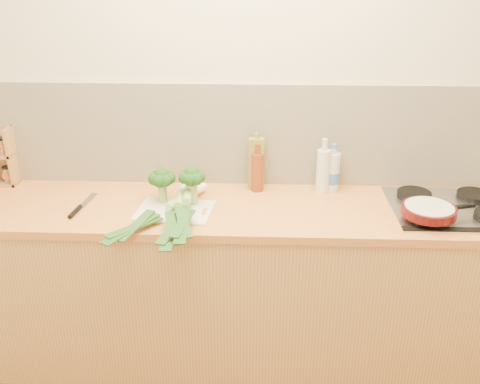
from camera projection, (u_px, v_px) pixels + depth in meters
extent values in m
plane|color=beige|center=(244.00, 111.00, 2.74)|extent=(3.50, 0.00, 3.50)
cube|color=silver|center=(243.00, 135.00, 2.78)|extent=(3.20, 0.02, 0.54)
cube|color=tan|center=(241.00, 286.00, 2.82)|extent=(3.20, 0.60, 0.86)
cube|color=gold|center=(241.00, 210.00, 2.64)|extent=(3.20, 0.62, 0.04)
cube|color=silver|center=(451.00, 209.00, 2.59)|extent=(0.58, 0.50, 0.01)
cube|color=black|center=(468.00, 230.00, 2.38)|extent=(0.58, 0.04, 0.01)
cylinder|color=black|center=(427.00, 216.00, 2.48)|extent=(0.17, 0.17, 0.03)
cylinder|color=black|center=(414.00, 194.00, 2.70)|extent=(0.17, 0.17, 0.03)
cylinder|color=black|center=(474.00, 195.00, 2.68)|extent=(0.17, 0.17, 0.03)
cube|color=white|center=(175.00, 211.00, 2.57)|extent=(0.38, 0.30, 0.01)
cylinder|color=#8BA15E|center=(163.00, 193.00, 2.63)|extent=(0.04, 0.04, 0.09)
sphere|color=#193D10|center=(162.00, 176.00, 2.59)|extent=(0.08, 0.08, 0.08)
sphere|color=#193D10|center=(169.00, 178.00, 2.60)|extent=(0.06, 0.06, 0.06)
sphere|color=#193D10|center=(167.00, 176.00, 2.62)|extent=(0.06, 0.06, 0.06)
sphere|color=#193D10|center=(161.00, 175.00, 2.63)|extent=(0.06, 0.06, 0.06)
sphere|color=#193D10|center=(155.00, 177.00, 2.61)|extent=(0.06, 0.06, 0.06)
sphere|color=#193D10|center=(154.00, 179.00, 2.58)|extent=(0.06, 0.06, 0.06)
sphere|color=#193D10|center=(159.00, 181.00, 2.56)|extent=(0.06, 0.06, 0.06)
sphere|color=#193D10|center=(165.00, 181.00, 2.57)|extent=(0.06, 0.06, 0.06)
cylinder|color=#8BA15E|center=(192.00, 194.00, 2.61)|extent=(0.05, 0.05, 0.10)
sphere|color=#193D10|center=(192.00, 174.00, 2.57)|extent=(0.08, 0.08, 0.08)
sphere|color=#193D10|center=(199.00, 177.00, 2.58)|extent=(0.06, 0.06, 0.06)
sphere|color=#193D10|center=(197.00, 175.00, 2.60)|extent=(0.06, 0.06, 0.06)
sphere|color=#193D10|center=(191.00, 174.00, 2.61)|extent=(0.06, 0.06, 0.06)
sphere|color=#193D10|center=(185.00, 176.00, 2.59)|extent=(0.06, 0.06, 0.06)
sphere|color=#193D10|center=(185.00, 178.00, 2.56)|extent=(0.06, 0.06, 0.06)
sphere|color=#193D10|center=(189.00, 180.00, 2.54)|extent=(0.06, 0.06, 0.06)
sphere|color=#193D10|center=(196.00, 179.00, 2.55)|extent=(0.06, 0.06, 0.06)
cylinder|color=white|center=(197.00, 191.00, 2.72)|extent=(0.10, 0.14, 0.04)
cylinder|color=#95C261|center=(179.00, 201.00, 2.60)|extent=(0.12, 0.17, 0.04)
cube|color=#1C4418|center=(135.00, 227.00, 2.36)|extent=(0.23, 0.26, 0.02)
cube|color=#1C4418|center=(131.00, 228.00, 2.34)|extent=(0.21, 0.32, 0.01)
cube|color=#1C4418|center=(136.00, 225.00, 2.36)|extent=(0.13, 0.28, 0.02)
cylinder|color=white|center=(184.00, 187.00, 2.71)|extent=(0.04, 0.13, 0.04)
cylinder|color=#95C261|center=(180.00, 199.00, 2.58)|extent=(0.05, 0.17, 0.04)
cube|color=#1C4418|center=(171.00, 230.00, 2.29)|extent=(0.09, 0.30, 0.02)
cube|color=#1C4418|center=(171.00, 231.00, 2.27)|extent=(0.06, 0.34, 0.01)
cube|color=#1C4418|center=(172.00, 228.00, 2.30)|extent=(0.11, 0.28, 0.02)
cylinder|color=white|center=(189.00, 188.00, 2.66)|extent=(0.05, 0.10, 0.04)
cylinder|color=#95C261|center=(187.00, 197.00, 2.56)|extent=(0.05, 0.13, 0.04)
cube|color=#1C4418|center=(183.00, 223.00, 2.31)|extent=(0.08, 0.30, 0.02)
cube|color=#1C4418|center=(182.00, 225.00, 2.29)|extent=(0.07, 0.34, 0.01)
cube|color=#1C4418|center=(183.00, 221.00, 2.32)|extent=(0.12, 0.28, 0.02)
cube|color=silver|center=(88.00, 200.00, 2.69)|extent=(0.05, 0.18, 0.00)
cylinder|color=black|center=(75.00, 212.00, 2.55)|extent=(0.03, 0.12, 0.02)
cylinder|color=#460B0D|center=(429.00, 211.00, 2.45)|extent=(0.25, 0.25, 0.04)
cylinder|color=beige|center=(429.00, 206.00, 2.44)|extent=(0.22, 0.22, 0.00)
cube|color=black|center=(463.00, 207.00, 2.49)|extent=(0.12, 0.05, 0.02)
cube|color=#C27D53|center=(12.00, 156.00, 2.82)|extent=(0.01, 0.11, 0.32)
cylinder|color=gray|center=(7.00, 175.00, 2.86)|extent=(0.04, 0.04, 0.07)
cylinder|color=gray|center=(2.00, 146.00, 2.80)|extent=(0.04, 0.04, 0.07)
cube|color=olive|center=(256.00, 164.00, 2.78)|extent=(0.08, 0.05, 0.28)
cylinder|color=olive|center=(257.00, 136.00, 2.71)|extent=(0.02, 0.02, 0.03)
cylinder|color=silver|center=(323.00, 171.00, 2.75)|extent=(0.07, 0.07, 0.23)
cylinder|color=silver|center=(325.00, 145.00, 2.69)|extent=(0.03, 0.03, 0.06)
cylinder|color=brown|center=(257.00, 172.00, 2.76)|extent=(0.06, 0.06, 0.20)
cylinder|color=brown|center=(258.00, 149.00, 2.71)|extent=(0.03, 0.03, 0.05)
cylinder|color=silver|center=(332.00, 172.00, 2.77)|extent=(0.08, 0.08, 0.20)
cylinder|color=silver|center=(334.00, 151.00, 2.72)|extent=(0.03, 0.03, 0.03)
cylinder|color=#3372C0|center=(332.00, 177.00, 2.78)|extent=(0.08, 0.08, 0.06)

